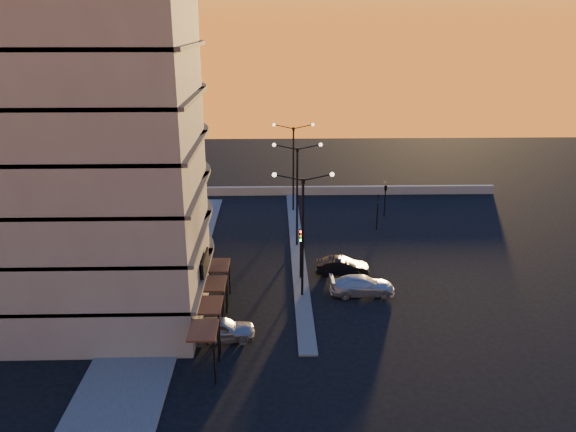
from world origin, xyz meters
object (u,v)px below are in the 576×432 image
Objects in this scene: car_wagon at (362,285)px; car_hatchback at (220,329)px; car_sedan at (342,266)px; streetlamp_mid at (297,187)px; traffic_light_main at (301,246)px.

car_hatchback is at bearing 120.17° from car_wagon.
car_wagon reaches higher than car_sedan.
car_sedan is 3.66m from car_wagon.
car_wagon is (4.50, -9.75, -4.89)m from streetlamp_mid.
traffic_light_main is at bearing -36.85° from car_hatchback.
car_sedan is at bearing 14.37° from traffic_light_main.
car_wagon is at bearing -30.26° from traffic_light_main.
traffic_light_main is 5.65m from car_wagon.
streetlamp_mid is 7.62m from traffic_light_main.
car_sedan is (8.96, 9.66, -0.07)m from car_hatchback.
traffic_light_main is (0.00, -7.13, -2.70)m from streetlamp_mid.
traffic_light_main reaches higher than car_wagon.
traffic_light_main reaches higher than car_sedan.
car_hatchback is at bearing 141.85° from car_sedan.
streetlamp_mid is at bearing 23.42° from car_wagon.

